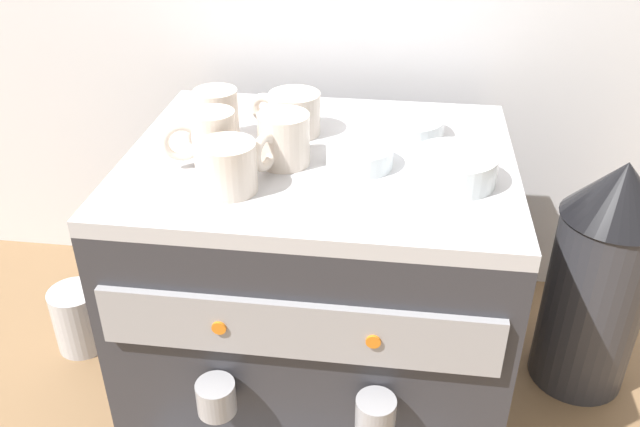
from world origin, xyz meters
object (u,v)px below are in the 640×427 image
Objects in this scene: ceramic_bowl_0 at (406,127)px; ceramic_bowl_2 at (360,156)px; ceramic_cup_1 at (282,140)px; ceramic_cup_2 at (292,113)px; ceramic_cup_3 at (215,117)px; espresso_machine at (320,275)px; milk_pitcher at (79,318)px; ceramic_cup_0 at (227,166)px; ceramic_cup_4 at (211,139)px; coffee_grinder at (599,277)px; ceramic_bowl_1 at (455,169)px.

ceramic_bowl_0 reaches higher than ceramic_bowl_2.
ceramic_cup_2 is (-0.00, 0.12, -0.00)m from ceramic_cup_1.
ceramic_cup_3 is at bearing 152.08° from ceramic_cup_1.
ceramic_cup_2 reaches higher than ceramic_bowl_0.
espresso_machine is 0.27m from ceramic_cup_1.
milk_pitcher is at bearing 175.89° from ceramic_bowl_2.
ceramic_cup_1 is at bearing -145.39° from espresso_machine.
ceramic_cup_2 is 0.93× the size of milk_pitcher.
ceramic_cup_0 reaches higher than espresso_machine.
ceramic_cup_1 is 0.95× the size of ceramic_bowl_0.
espresso_machine is 5.60× the size of ceramic_cup_4.
espresso_machine is at bearing -144.85° from ceramic_bowl_0.
ceramic_bowl_0 is at bearing 41.15° from ceramic_cup_0.
coffee_grinder is (0.58, 0.18, -0.26)m from ceramic_cup_0.
ceramic_cup_0 is 1.10× the size of ceramic_bowl_2.
coffee_grinder is at bearing 22.92° from ceramic_bowl_1.
milk_pitcher is at bearing 173.35° from ceramic_cup_1.
ceramic_cup_3 is at bearing 2.54° from milk_pitcher.
ceramic_cup_0 reaches higher than ceramic_bowl_0.
ceramic_cup_0 is 0.66m from coffee_grinder.
ceramic_bowl_1 reaches higher than milk_pitcher.
ceramic_cup_2 is at bearing 9.18° from milk_pitcher.
milk_pitcher is at bearing -177.38° from coffee_grinder.
ceramic_cup_3 is at bearing 167.40° from ceramic_bowl_2.
ceramic_bowl_2 is at bearing -12.60° from ceramic_cup_3.
coffee_grinder is (0.41, 0.08, -0.24)m from ceramic_bowl_2.
ceramic_cup_2 is at bearing 25.46° from ceramic_cup_3.
ceramic_cup_4 is at bearing -169.52° from ceramic_cup_1.
ceramic_bowl_1 is 0.78m from milk_pitcher.
ceramic_cup_2 is at bearing 74.20° from ceramic_cup_0.
ceramic_bowl_1 is 0.91× the size of milk_pitcher.
ceramic_cup_0 is 0.10m from ceramic_cup_1.
milk_pitcher is (-0.36, 0.13, -0.42)m from ceramic_cup_0.
ceramic_bowl_1 is (0.25, -0.14, -0.01)m from ceramic_cup_2.
ceramic_cup_1 is (0.06, 0.08, 0.00)m from ceramic_cup_0.
milk_pitcher is (-0.32, 0.07, -0.43)m from ceramic_cup_4.
ceramic_cup_4 is 0.24× the size of coffee_grinder.
ceramic_bowl_1 is (0.20, -0.06, 0.25)m from espresso_machine.
milk_pitcher is at bearing 159.48° from ceramic_cup_0.
ceramic_cup_3 is at bearing 100.79° from ceramic_cup_4.
ceramic_bowl_2 is at bearing -41.69° from ceramic_cup_2.
ceramic_cup_2 is at bearing 138.31° from ceramic_bowl_2.
espresso_machine is at bearing 19.42° from ceramic_cup_4.
ceramic_bowl_1 reaches higher than coffee_grinder.
ceramic_cup_1 is at bearing -6.65° from milk_pitcher.
ceramic_bowl_2 is at bearing 5.35° from ceramic_cup_1.
ceramic_cup_1 reaches higher than ceramic_cup_0.
ceramic_cup_0 reaches higher than ceramic_bowl_1.
coffee_grinder is at bearing -2.60° from ceramic_cup_2.
ceramic_cup_3 reaches higher than milk_pitcher.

